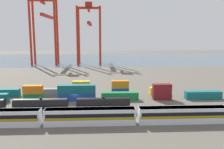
{
  "coord_description": "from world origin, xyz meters",
  "views": [
    {
      "loc": [
        8.1,
        -75.65,
        21.23
      ],
      "look_at": [
        13.36,
        27.27,
        4.14
      ],
      "focal_mm": 38.66,
      "sensor_mm": 36.0,
      "label": 1
    }
  ],
  "objects_px": {
    "shipping_container_11": "(81,92)",
    "gantry_crane_west": "(45,23)",
    "gantry_crane_central": "(89,27)",
    "freight_tank_row": "(41,105)",
    "shipping_container_8": "(203,95)",
    "passenger_train": "(90,116)",
    "shipping_container_5": "(120,96)",
    "shipping_container_13": "(120,91)",
    "shipping_container_6": "(162,96)",
    "shipping_container_15": "(158,91)"
  },
  "relations": [
    {
      "from": "shipping_container_11",
      "to": "gantry_crane_west",
      "type": "bearing_deg",
      "value": 108.88
    },
    {
      "from": "gantry_crane_central",
      "to": "gantry_crane_west",
      "type": "bearing_deg",
      "value": -179.46
    },
    {
      "from": "freight_tank_row",
      "to": "shipping_container_11",
      "type": "distance_m",
      "value": 20.75
    },
    {
      "from": "shipping_container_8",
      "to": "gantry_crane_central",
      "type": "height_order",
      "value": "gantry_crane_central"
    },
    {
      "from": "passenger_train",
      "to": "freight_tank_row",
      "type": "xyz_separation_m",
      "value": [
        -13.9,
        9.67,
        -0.12
      ]
    },
    {
      "from": "shipping_container_11",
      "to": "gantry_crane_central",
      "type": "xyz_separation_m",
      "value": [
        -0.84,
        95.32,
        25.06
      ]
    },
    {
      "from": "shipping_container_8",
      "to": "shipping_container_5",
      "type": "bearing_deg",
      "value": 180.0
    },
    {
      "from": "shipping_container_5",
      "to": "freight_tank_row",
      "type": "bearing_deg",
      "value": -152.82
    },
    {
      "from": "passenger_train",
      "to": "shipping_container_13",
      "type": "bearing_deg",
      "value": 71.24
    },
    {
      "from": "gantry_crane_central",
      "to": "passenger_train",
      "type": "bearing_deg",
      "value": -87.66
    },
    {
      "from": "passenger_train",
      "to": "shipping_container_13",
      "type": "height_order",
      "value": "passenger_train"
    },
    {
      "from": "shipping_container_13",
      "to": "shipping_container_8",
      "type": "bearing_deg",
      "value": -13.71
    },
    {
      "from": "shipping_container_8",
      "to": "shipping_container_11",
      "type": "bearing_deg",
      "value": 170.78
    },
    {
      "from": "shipping_container_11",
      "to": "gantry_crane_central",
      "type": "height_order",
      "value": "gantry_crane_central"
    },
    {
      "from": "shipping_container_6",
      "to": "gantry_crane_central",
      "type": "height_order",
      "value": "gantry_crane_central"
    },
    {
      "from": "shipping_container_8",
      "to": "shipping_container_11",
      "type": "xyz_separation_m",
      "value": [
        -41.0,
        6.66,
        0.0
      ]
    },
    {
      "from": "passenger_train",
      "to": "shipping_container_11",
      "type": "height_order",
      "value": "passenger_train"
    },
    {
      "from": "shipping_container_6",
      "to": "gantry_crane_west",
      "type": "height_order",
      "value": "gantry_crane_west"
    },
    {
      "from": "gantry_crane_west",
      "to": "gantry_crane_central",
      "type": "distance_m",
      "value": 31.82
    },
    {
      "from": "shipping_container_5",
      "to": "gantry_crane_central",
      "type": "height_order",
      "value": "gantry_crane_central"
    },
    {
      "from": "freight_tank_row",
      "to": "shipping_container_15",
      "type": "bearing_deg",
      "value": 26.27
    },
    {
      "from": "freight_tank_row",
      "to": "gantry_crane_central",
      "type": "height_order",
      "value": "gantry_crane_central"
    },
    {
      "from": "shipping_container_5",
      "to": "shipping_container_13",
      "type": "relative_size",
      "value": 2.0
    },
    {
      "from": "passenger_train",
      "to": "gantry_crane_central",
      "type": "relative_size",
      "value": 1.51
    },
    {
      "from": "freight_tank_row",
      "to": "shipping_container_15",
      "type": "distance_m",
      "value": 41.42
    },
    {
      "from": "shipping_container_15",
      "to": "shipping_container_8",
      "type": "bearing_deg",
      "value": -26.15
    },
    {
      "from": "shipping_container_6",
      "to": "shipping_container_13",
      "type": "height_order",
      "value": "same"
    },
    {
      "from": "shipping_container_15",
      "to": "gantry_crane_central",
      "type": "relative_size",
      "value": 0.14
    },
    {
      "from": "shipping_container_6",
      "to": "shipping_container_13",
      "type": "bearing_deg",
      "value": 153.42
    },
    {
      "from": "freight_tank_row",
      "to": "shipping_container_11",
      "type": "height_order",
      "value": "freight_tank_row"
    },
    {
      "from": "passenger_train",
      "to": "shipping_container_15",
      "type": "distance_m",
      "value": 36.4
    },
    {
      "from": "shipping_container_13",
      "to": "gantry_crane_central",
      "type": "relative_size",
      "value": 0.14
    },
    {
      "from": "shipping_container_8",
      "to": "shipping_container_15",
      "type": "bearing_deg",
      "value": 153.85
    },
    {
      "from": "gantry_crane_central",
      "to": "shipping_container_15",
      "type": "bearing_deg",
      "value": -73.47
    },
    {
      "from": "shipping_container_8",
      "to": "passenger_train",
      "type": "bearing_deg",
      "value": -149.88
    },
    {
      "from": "freight_tank_row",
      "to": "shipping_container_15",
      "type": "xyz_separation_m",
      "value": [
        37.14,
        18.33,
        -0.73
      ]
    },
    {
      "from": "passenger_train",
      "to": "shipping_container_15",
      "type": "relative_size",
      "value": 10.97
    },
    {
      "from": "shipping_container_5",
      "to": "shipping_container_11",
      "type": "relative_size",
      "value": 2.0
    },
    {
      "from": "shipping_container_8",
      "to": "gantry_crane_central",
      "type": "bearing_deg",
      "value": 112.31
    },
    {
      "from": "shipping_container_13",
      "to": "shipping_container_11",
      "type": "bearing_deg",
      "value": 180.0
    },
    {
      "from": "shipping_container_13",
      "to": "gantry_crane_west",
      "type": "height_order",
      "value": "gantry_crane_west"
    },
    {
      "from": "passenger_train",
      "to": "shipping_container_8",
      "type": "height_order",
      "value": "passenger_train"
    },
    {
      "from": "passenger_train",
      "to": "shipping_container_13",
      "type": "xyz_separation_m",
      "value": [
        9.51,
        28.0,
        -0.84
      ]
    },
    {
      "from": "passenger_train",
      "to": "shipping_container_5",
      "type": "xyz_separation_m",
      "value": [
        8.84,
        21.35,
        -0.84
      ]
    },
    {
      "from": "passenger_train",
      "to": "gantry_crane_central",
      "type": "height_order",
      "value": "gantry_crane_central"
    },
    {
      "from": "freight_tank_row",
      "to": "shipping_container_6",
      "type": "distance_m",
      "value": 38.53
    },
    {
      "from": "shipping_container_11",
      "to": "gantry_crane_west",
      "type": "distance_m",
      "value": 104.32
    },
    {
      "from": "shipping_container_6",
      "to": "shipping_container_15",
      "type": "relative_size",
      "value": 1.0
    },
    {
      "from": "shipping_container_15",
      "to": "passenger_train",
      "type": "bearing_deg",
      "value": -129.69
    },
    {
      "from": "gantry_crane_west",
      "to": "passenger_train",
      "type": "bearing_deg",
      "value": -73.39
    }
  ]
}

